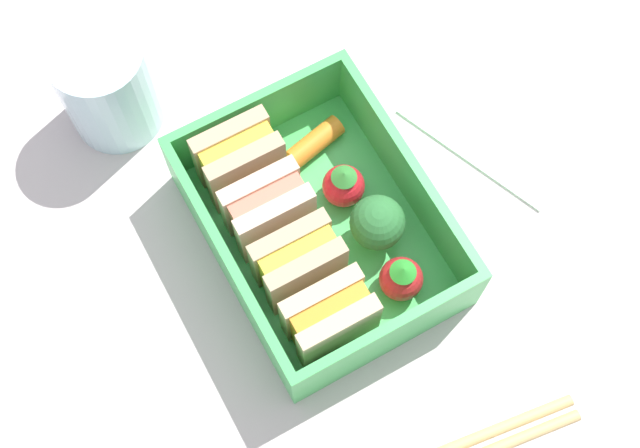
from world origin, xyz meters
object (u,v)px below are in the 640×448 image
Objects in this scene: broccoli_floret at (377,223)px; carrot_stick_far_left at (315,142)px; strawberry_left at (401,278)px; strawberry_far_left at (344,185)px; sandwich_center_left at (298,263)px; sandwich_center_right at (240,160)px; drinking_glass at (107,85)px; sandwich_center at (268,210)px; sandwich_left at (330,318)px; folded_napkin at (511,105)px.

broccoli_floret is 7.73cm from carrot_stick_far_left.
strawberry_far_left is at bearing 0.27° from strawberry_left.
sandwich_center_left and sandwich_center_right have the same top height.
strawberry_left is 7.17cm from strawberry_far_left.
strawberry_left is at bearing -153.03° from drinking_glass.
sandwich_center_right reaches higher than broccoli_floret.
sandwich_center_right is at bearing 0.00° from sandwich_center.
strawberry_left is 22.93cm from drinking_glass.
sandwich_center is at bearing 54.44° from broccoli_floret.
sandwich_center_right reaches higher than carrot_stick_far_left.
strawberry_far_left is at bearing -55.64° from sandwich_center_left.
drinking_glass reaches higher than broccoli_floret.
sandwich_center is (7.83, 0.00, 0.00)cm from sandwich_left.
folded_napkin is (-12.72, -24.14, -3.78)cm from drinking_glass.
sandwich_center_right is at bearing 35.12° from broccoli_floret.
sandwich_center_left is 3.91cm from sandwich_center.
folded_napkin is (7.69, -13.76, -2.50)cm from strawberry_left.
strawberry_left is 1.00× the size of strawberry_far_left.
folded_napkin is at bearing -67.18° from sandwich_left.
strawberry_far_left is at bearing -141.97° from drinking_glass.
folded_napkin is at bearing -103.87° from carrot_stick_far_left.
folded_napkin is at bearing -87.83° from strawberry_far_left.
sandwich_center is at bearing 180.00° from sandwich_center_right.
sandwich_left reaches higher than strawberry_far_left.
drinking_glass reaches higher than sandwich_center_right.
carrot_stick_far_left is at bearing -0.13° from strawberry_left.
broccoli_floret is at bearing -144.88° from sandwich_center_right.
sandwich_center_left is at bearing 0.00° from sandwich_left.
sandwich_left is 1.57× the size of strawberry_far_left.
drinking_glass is (20.71, 5.15, 0.12)cm from sandwich_left.
sandwich_left is 3.91cm from sandwich_center_left.
strawberry_far_left is 14.03cm from folded_napkin.
sandwich_left is 1.31× the size of carrot_stick_far_left.
strawberry_far_left is 0.42× the size of drinking_glass.
broccoli_floret is 0.55× the size of drinking_glass.
folded_napkin is at bearing -101.17° from sandwich_center_right.
sandwich_center_left reaches higher than carrot_stick_far_left.
sandwich_center_right is 1.31× the size of carrot_stick_far_left.
sandwich_center_left is 1.58× the size of strawberry_left.
sandwich_center_left is at bearing -162.95° from drinking_glass.
drinking_glass is at bearing 48.15° from carrot_stick_far_left.
sandwich_center_left reaches higher than broccoli_floret.
sandwich_left is 0.44× the size of folded_napkin.
broccoli_floret is at bearing -4.86° from strawberry_left.
strawberry_left is at bearing -179.73° from strawberry_far_left.
sandwich_center_right is at bearing 0.00° from sandwich_center_left.
sandwich_left is 11.74cm from sandwich_center_right.
broccoli_floret is (-3.96, -5.54, -0.14)cm from sandwich_center.
drinking_glass is (8.96, 5.15, 0.12)cm from sandwich_center_right.
carrot_stick_far_left is (7.47, -5.26, -1.93)cm from sandwich_center_left.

